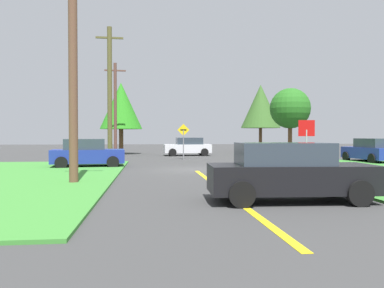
% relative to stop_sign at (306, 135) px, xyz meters
% --- Properties ---
extents(ground_plane, '(120.00, 120.00, 0.00)m').
position_rel_stop_sign_xyz_m(ground_plane, '(-5.25, 2.35, -1.82)').
color(ground_plane, '#3A3A3A').
extents(lane_stripe_center, '(0.20, 14.00, 0.01)m').
position_rel_stop_sign_xyz_m(lane_stripe_center, '(-5.25, -5.65, -1.81)').
color(lane_stripe_center, yellow).
rests_on(lane_stripe_center, ground).
extents(stop_sign, '(0.78, 0.17, 2.57)m').
position_rel_stop_sign_xyz_m(stop_sign, '(0.00, 0.00, 0.00)').
color(stop_sign, '#9EA0A8').
rests_on(stop_sign, ground).
extents(car_approaching_junction, '(4.22, 2.17, 1.62)m').
position_rel_stop_sign_xyz_m(car_approaching_junction, '(-4.18, 16.62, -1.01)').
color(car_approaching_junction, silver).
rests_on(car_approaching_junction, ground).
extents(car_behind_on_main_road, '(4.56, 2.11, 1.62)m').
position_rel_stop_sign_xyz_m(car_behind_on_main_road, '(-3.84, -8.02, -1.01)').
color(car_behind_on_main_road, black).
rests_on(car_behind_on_main_road, ground).
extents(parked_car_near_building, '(4.18, 2.44, 1.62)m').
position_rel_stop_sign_xyz_m(parked_car_near_building, '(-11.15, 4.31, -1.01)').
color(parked_car_near_building, navy).
rests_on(parked_car_near_building, ground).
extents(car_on_crossroad, '(2.19, 4.39, 1.62)m').
position_rel_stop_sign_xyz_m(car_on_crossroad, '(7.11, 6.22, -1.01)').
color(car_on_crossroad, navy).
rests_on(car_on_crossroad, ground).
extents(utility_pole_near, '(1.80, 0.33, 8.91)m').
position_rel_stop_sign_xyz_m(utility_pole_near, '(-10.46, -3.42, 2.73)').
color(utility_pole_near, brown).
rests_on(utility_pole_near, ground).
extents(utility_pole_mid, '(1.80, 0.31, 9.00)m').
position_rel_stop_sign_xyz_m(utility_pole_mid, '(-10.24, 8.08, 2.79)').
color(utility_pole_mid, brown).
rests_on(utility_pole_mid, ground).
extents(utility_pole_far, '(1.80, 0.27, 7.99)m').
position_rel_stop_sign_xyz_m(utility_pole_far, '(-10.51, 15.57, 2.33)').
color(utility_pole_far, brown).
rests_on(utility_pole_far, ground).
extents(direction_sign, '(0.90, 0.11, 2.68)m').
position_rel_stop_sign_xyz_m(direction_sign, '(-5.09, 10.80, -0.15)').
color(direction_sign, slate).
rests_on(direction_sign, ground).
extents(oak_tree_left, '(3.59, 3.59, 6.02)m').
position_rel_stop_sign_xyz_m(oak_tree_left, '(4.84, 15.27, 2.39)').
color(oak_tree_left, brown).
rests_on(oak_tree_left, ground).
extents(pine_tree_center, '(4.08, 4.08, 6.94)m').
position_rel_stop_sign_xyz_m(pine_tree_center, '(-10.34, 20.05, 2.85)').
color(pine_tree_center, brown).
rests_on(pine_tree_center, ground).
extents(oak_tree_right, '(4.35, 4.35, 7.44)m').
position_rel_stop_sign_xyz_m(oak_tree_right, '(4.64, 23.83, 3.21)').
color(oak_tree_right, brown).
rests_on(oak_tree_right, ground).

